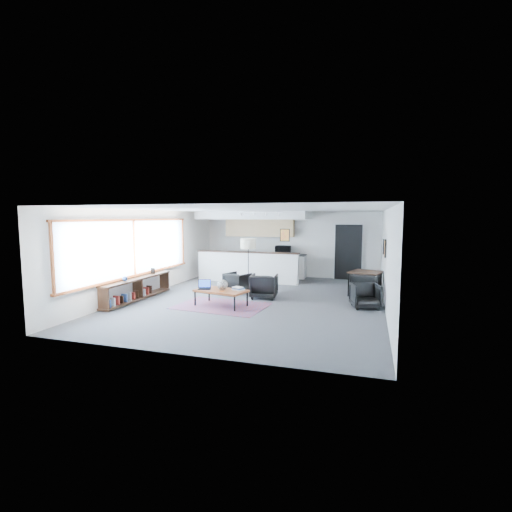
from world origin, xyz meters
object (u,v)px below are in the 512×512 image
(laptop, at_px, (205,286))
(armchair_right, at_px, (264,285))
(ceramic_pot, at_px, (222,285))
(dining_chair_near, at_px, (365,297))
(coffee_table, at_px, (221,291))
(armchair_left, at_px, (237,282))
(dining_table, at_px, (366,274))
(microwave, at_px, (283,249))
(dining_chair_far, at_px, (366,286))
(book_stack, at_px, (238,289))
(floor_lamp, at_px, (248,246))

(laptop, relative_size, armchair_right, 0.53)
(ceramic_pot, relative_size, dining_chair_near, 0.46)
(coffee_table, height_order, laptop, laptop)
(armchair_left, xyz_separation_m, dining_table, (3.90, 0.66, 0.33))
(coffee_table, bearing_deg, armchair_left, 108.50)
(coffee_table, relative_size, laptop, 3.63)
(microwave, bearing_deg, dining_chair_far, -48.12)
(laptop, xyz_separation_m, book_stack, (0.95, 0.08, -0.03))
(ceramic_pot, relative_size, armchair_left, 0.40)
(floor_lamp, bearing_deg, ceramic_pot, -90.59)
(armchair_left, bearing_deg, coffee_table, 115.68)
(coffee_table, distance_m, book_stack, 0.47)
(ceramic_pot, height_order, dining_chair_near, ceramic_pot)
(armchair_right, bearing_deg, microwave, -92.03)
(dining_table, height_order, microwave, microwave)
(coffee_table, height_order, microwave, microwave)
(ceramic_pot, xyz_separation_m, dining_chair_far, (3.65, 2.27, -0.24))
(laptop, bearing_deg, book_stack, -15.09)
(armchair_left, distance_m, floor_lamp, 1.19)
(coffee_table, distance_m, dining_chair_near, 3.82)
(dining_chair_near, distance_m, microwave, 5.36)
(dining_table, distance_m, microwave, 4.18)
(dining_table, bearing_deg, laptop, -149.23)
(armchair_left, bearing_deg, book_stack, 129.98)
(ceramic_pot, distance_m, book_stack, 0.43)
(floor_lamp, xyz_separation_m, microwave, (0.44, 3.05, -0.35))
(armchair_left, bearing_deg, armchair_right, 172.41)
(armchair_left, relative_size, dining_chair_far, 1.02)
(ceramic_pot, distance_m, dining_chair_near, 3.79)
(floor_lamp, bearing_deg, armchair_right, -46.64)
(book_stack, relative_size, dining_chair_far, 0.52)
(armchair_left, bearing_deg, ceramic_pot, 117.09)
(laptop, height_order, dining_chair_near, laptop)
(armchair_left, xyz_separation_m, dining_chair_near, (3.90, -0.90, -0.05))
(armchair_right, bearing_deg, ceramic_pot, 53.60)
(floor_lamp, height_order, microwave, floor_lamp)
(dining_table, xyz_separation_m, microwave, (-3.19, 2.66, 0.45))
(dining_chair_far, bearing_deg, coffee_table, 42.57)
(microwave, bearing_deg, armchair_left, -107.74)
(coffee_table, distance_m, floor_lamp, 2.38)
(laptop, bearing_deg, dining_table, 11.05)
(book_stack, xyz_separation_m, dining_chair_far, (3.24, 2.16, -0.14))
(coffee_table, xyz_separation_m, armchair_right, (0.82, 1.33, -0.02))
(armchair_left, distance_m, dining_chair_near, 4.00)
(coffee_table, height_order, dining_chair_near, dining_chair_near)
(book_stack, bearing_deg, microwave, 89.44)
(armchair_right, bearing_deg, laptop, 38.42)
(laptop, relative_size, armchair_left, 0.59)
(laptop, xyz_separation_m, armchair_left, (0.29, 1.83, -0.17))
(book_stack, height_order, armchair_right, armchair_right)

